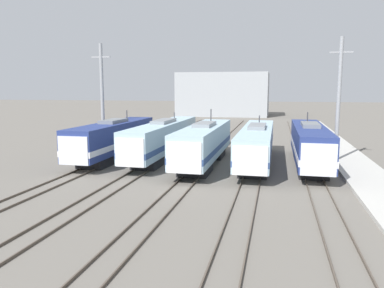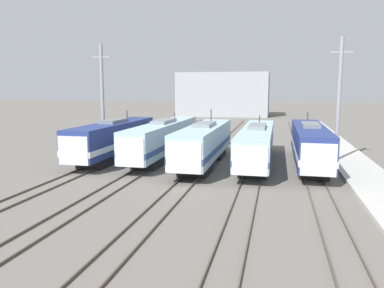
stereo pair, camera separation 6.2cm
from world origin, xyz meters
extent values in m
plane|color=#666059|center=(0.00, 0.00, 0.00)|extent=(400.00, 400.00, 0.00)
cube|color=#4C4238|center=(-10.84, 0.00, 0.07)|extent=(0.07, 120.00, 0.15)
cube|color=#4C4238|center=(-9.40, 0.00, 0.07)|extent=(0.07, 120.00, 0.15)
cube|color=#4C4238|center=(-5.78, 0.00, 0.07)|extent=(0.07, 120.00, 0.15)
cube|color=#4C4238|center=(-4.34, 0.00, 0.07)|extent=(0.07, 120.00, 0.15)
cube|color=#4C4238|center=(-0.72, 0.00, 0.07)|extent=(0.07, 120.00, 0.15)
cube|color=#4C4238|center=(0.72, 0.00, 0.07)|extent=(0.07, 120.00, 0.15)
cube|color=#4C4238|center=(4.34, 0.00, 0.07)|extent=(0.07, 120.00, 0.15)
cube|color=#4C4238|center=(5.78, 0.00, 0.07)|extent=(0.07, 120.00, 0.15)
cube|color=#4C4238|center=(9.40, 0.00, 0.07)|extent=(0.07, 120.00, 0.15)
cube|color=#4C4238|center=(10.84, 0.00, 0.07)|extent=(0.07, 120.00, 0.15)
cube|color=black|center=(-10.12, 4.48, 0.47)|extent=(2.59, 3.68, 0.95)
cube|color=black|center=(-10.12, 12.84, 0.47)|extent=(2.59, 3.68, 0.95)
cube|color=navy|center=(-10.12, 8.66, 2.43)|extent=(3.05, 16.71, 2.96)
cube|color=silver|center=(-10.12, 8.66, 1.84)|extent=(3.09, 16.75, 0.53)
cube|color=silver|center=(-10.12, 1.44, 2.21)|extent=(2.80, 2.46, 2.52)
cube|color=black|center=(-10.12, 0.29, 2.76)|extent=(2.38, 0.08, 0.70)
cube|color=slate|center=(-10.12, 8.66, 4.08)|extent=(1.68, 4.18, 0.35)
cylinder|color=#38383D|center=(-10.12, 12.34, 4.47)|extent=(0.12, 0.12, 1.12)
cube|color=#232326|center=(-5.06, 5.55, 0.47)|extent=(2.37, 4.32, 0.95)
cube|color=#232326|center=(-5.06, 15.38, 0.47)|extent=(2.37, 4.32, 0.95)
cube|color=#9EBCCC|center=(-5.06, 10.47, 2.40)|extent=(2.79, 19.66, 2.89)
cube|color=navy|center=(-5.06, 10.47, 1.82)|extent=(2.83, 19.70, 0.52)
cube|color=silver|center=(-5.06, 1.49, 2.18)|extent=(2.57, 1.91, 2.46)
cube|color=black|center=(-5.06, 0.62, 2.72)|extent=(2.18, 0.08, 0.69)
cube|color=gray|center=(-5.06, 10.47, 4.02)|extent=(1.54, 4.91, 0.35)
cylinder|color=#38383D|center=(-5.06, 14.79, 4.28)|extent=(0.12, 0.12, 0.87)
cube|color=#232326|center=(0.00, 3.44, 0.47)|extent=(2.60, 3.68, 0.95)
cube|color=#232326|center=(0.00, 11.82, 0.47)|extent=(2.60, 3.68, 0.95)
cube|color=#9EBCCC|center=(0.00, 7.63, 2.41)|extent=(3.06, 16.75, 2.92)
cube|color=navy|center=(0.00, 7.63, 1.83)|extent=(3.10, 16.79, 0.53)
cube|color=silver|center=(0.00, 0.17, 2.19)|extent=(2.82, 2.02, 2.48)
cube|color=black|center=(0.00, -0.76, 2.74)|extent=(2.39, 0.08, 0.69)
cube|color=gray|center=(0.00, 7.63, 4.04)|extent=(1.68, 4.19, 0.35)
cylinder|color=#38383D|center=(0.00, 11.31, 4.61)|extent=(0.12, 0.12, 1.48)
cube|color=#232326|center=(5.06, 4.50, 0.47)|extent=(2.49, 4.22, 0.95)
cube|color=#232326|center=(5.06, 14.10, 0.47)|extent=(2.49, 4.22, 0.95)
cube|color=#9EBCCC|center=(5.06, 9.30, 2.28)|extent=(2.93, 19.19, 2.67)
cube|color=navy|center=(5.06, 9.30, 1.75)|extent=(2.97, 19.23, 0.48)
cube|color=silver|center=(5.06, 0.82, 2.08)|extent=(2.69, 2.43, 2.27)
cube|color=black|center=(5.06, -0.32, 2.58)|extent=(2.29, 0.08, 0.64)
cube|color=gray|center=(5.06, 9.30, 3.79)|extent=(1.61, 4.80, 0.35)
cylinder|color=#38383D|center=(5.06, 13.52, 4.11)|extent=(0.12, 0.12, 0.98)
cube|color=black|center=(10.12, 4.89, 0.47)|extent=(2.44, 3.75, 0.95)
cube|color=black|center=(10.12, 13.41, 0.47)|extent=(2.44, 3.75, 0.95)
cube|color=navy|center=(10.12, 9.15, 2.42)|extent=(2.87, 17.05, 2.95)
cube|color=silver|center=(10.12, 9.15, 1.83)|extent=(2.91, 17.09, 0.53)
cube|color=silver|center=(10.12, 1.61, 2.20)|extent=(2.64, 2.18, 2.51)
cube|color=black|center=(10.12, 0.60, 2.75)|extent=(2.24, 0.08, 0.70)
cube|color=slate|center=(10.12, 9.15, 4.07)|extent=(1.58, 4.26, 0.35)
cylinder|color=#38383D|center=(10.12, 12.90, 4.48)|extent=(0.12, 0.12, 1.15)
cylinder|color=gray|center=(-12.73, 11.48, 6.29)|extent=(0.39, 0.39, 12.58)
cube|color=gray|center=(-12.73, 11.48, 11.07)|extent=(2.24, 0.16, 0.16)
cylinder|color=gray|center=(12.92, 11.48, 6.29)|extent=(0.39, 0.39, 12.58)
cube|color=gray|center=(12.92, 11.48, 11.07)|extent=(2.24, 0.16, 0.16)
cube|color=#B7B5AD|center=(14.54, 0.00, 0.14)|extent=(4.00, 120.00, 0.28)
cube|color=#9EA3A8|center=(-8.00, 78.36, 5.96)|extent=(24.85, 15.72, 11.92)
camera|label=1|loc=(6.95, -28.46, 7.49)|focal=35.00mm
camera|label=2|loc=(7.01, -28.45, 7.49)|focal=35.00mm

